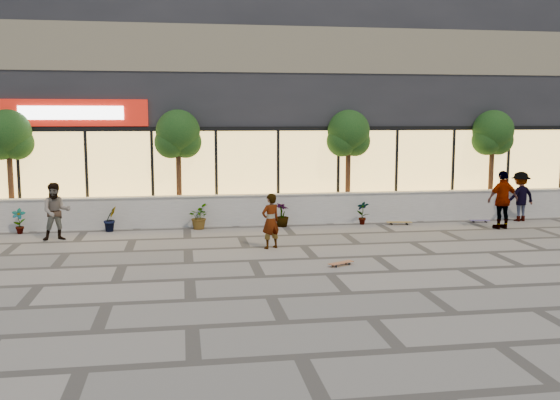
{
  "coord_description": "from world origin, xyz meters",
  "views": [
    {
      "loc": [
        -3.38,
        -13.94,
        3.68
      ],
      "look_at": [
        -0.62,
        3.55,
        1.3
      ],
      "focal_mm": 40.0,
      "sensor_mm": 36.0,
      "label": 1
    }
  ],
  "objects": [
    {
      "name": "shrub_a",
      "position": [
        -8.5,
        6.45,
        0.41
      ],
      "size": [
        0.43,
        0.29,
        0.81
      ],
      "primitive_type": "imported",
      "color": "#123813",
      "rests_on": "ground"
    },
    {
      "name": "skater_center",
      "position": [
        -0.97,
        3.06,
        0.78
      ],
      "size": [
        0.67,
        0.59,
        1.56
      ],
      "primitive_type": "imported",
      "rotation": [
        0.0,
        0.0,
        3.6
      ],
      "color": "silver",
      "rests_on": "ground"
    },
    {
      "name": "skater_right_near",
      "position": [
        7.0,
        4.93,
        0.96
      ],
      "size": [
        1.18,
        0.63,
        1.92
      ],
      "primitive_type": "imported",
      "rotation": [
        0.0,
        0.0,
        3.29
      ],
      "color": "silver",
      "rests_on": "ground"
    },
    {
      "name": "tree_midwest",
      "position": [
        -3.5,
        7.7,
        2.99
      ],
      "size": [
        1.6,
        1.5,
        3.92
      ],
      "color": "#4A2B1A",
      "rests_on": "ground"
    },
    {
      "name": "skater_right_far",
      "position": [
        8.41,
        6.3,
        0.87
      ],
      "size": [
        1.23,
        0.86,
        1.75
      ],
      "primitive_type": "imported",
      "rotation": [
        0.0,
        0.0,
        3.34
      ],
      "color": "maroon",
      "rests_on": "ground"
    },
    {
      "name": "tree_mideast",
      "position": [
        2.5,
        7.7,
        2.99
      ],
      "size": [
        1.6,
        1.5,
        3.92
      ],
      "color": "#4A2B1A",
      "rests_on": "ground"
    },
    {
      "name": "shrub_c",
      "position": [
        -2.9,
        6.45,
        0.41
      ],
      "size": [
        0.68,
        0.77,
        0.81
      ],
      "primitive_type": "imported",
      "rotation": [
        0.0,
        0.0,
        1.64
      ],
      "color": "#123813",
      "rests_on": "ground"
    },
    {
      "name": "shrub_d",
      "position": [
        -0.1,
        6.45,
        0.41
      ],
      "size": [
        0.64,
        0.64,
        0.81
      ],
      "primitive_type": "imported",
      "rotation": [
        0.0,
        0.0,
        2.46
      ],
      "color": "#123813",
      "rests_on": "ground"
    },
    {
      "name": "planter_wall",
      "position": [
        0.0,
        7.0,
        0.52
      ],
      "size": [
        22.0,
        0.42,
        1.04
      ],
      "color": "silver",
      "rests_on": "ground"
    },
    {
      "name": "tree_east",
      "position": [
        8.0,
        7.7,
        2.99
      ],
      "size": [
        1.6,
        1.5,
        3.92
      ],
      "color": "#4A2B1A",
      "rests_on": "ground"
    },
    {
      "name": "skateboard_right_near",
      "position": [
        3.92,
        6.19,
        0.09
      ],
      "size": [
        0.88,
        0.34,
        0.1
      ],
      "rotation": [
        0.0,
        0.0,
        -0.14
      ],
      "color": "olive",
      "rests_on": "ground"
    },
    {
      "name": "shrub_b",
      "position": [
        -5.7,
        6.45,
        0.41
      ],
      "size": [
        0.57,
        0.57,
        0.81
      ],
      "primitive_type": "imported",
      "rotation": [
        0.0,
        0.0,
        0.82
      ],
      "color": "#123813",
      "rests_on": "ground"
    },
    {
      "name": "skateboard_center",
      "position": [
        0.47,
        0.75,
        0.07
      ],
      "size": [
        0.72,
        0.49,
        0.09
      ],
      "rotation": [
        0.0,
        0.0,
        0.48
      ],
      "color": "#9C5633",
      "rests_on": "ground"
    },
    {
      "name": "skater_left",
      "position": [
        -7.12,
        5.21,
        0.87
      ],
      "size": [
        0.96,
        0.82,
        1.73
      ],
      "primitive_type": "imported",
      "rotation": [
        0.0,
        0.0,
        0.21
      ],
      "color": "tan",
      "rests_on": "ground"
    },
    {
      "name": "tree_west",
      "position": [
        -9.0,
        7.7,
        2.99
      ],
      "size": [
        1.6,
        1.5,
        3.92
      ],
      "color": "#4A2B1A",
      "rests_on": "ground"
    },
    {
      "name": "ground",
      "position": [
        0.0,
        0.0,
        0.0
      ],
      "size": [
        80.0,
        80.0,
        0.0
      ],
      "primitive_type": "plane",
      "color": "gray",
      "rests_on": "ground"
    },
    {
      "name": "retail_building",
      "position": [
        -0.0,
        12.49,
        4.25
      ],
      "size": [
        24.0,
        9.17,
        8.5
      ],
      "color": "#232328",
      "rests_on": "ground"
    },
    {
      "name": "shrub_e",
      "position": [
        2.7,
        6.45,
        0.41
      ],
      "size": [
        0.46,
        0.35,
        0.81
      ],
      "primitive_type": "imported",
      "rotation": [
        0.0,
        0.0,
        3.28
      ],
      "color": "#123813",
      "rests_on": "ground"
    },
    {
      "name": "skateboard_right_far",
      "position": [
        6.87,
        6.2,
        0.07
      ],
      "size": [
        0.71,
        0.29,
        0.08
      ],
      "rotation": [
        0.0,
        0.0,
        -0.17
      ],
      "color": "#574884",
      "rests_on": "ground"
    }
  ]
}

